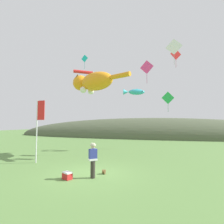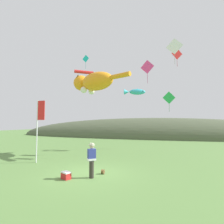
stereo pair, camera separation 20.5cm
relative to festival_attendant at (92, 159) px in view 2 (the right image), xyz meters
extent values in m
plane|color=#5B8442|center=(-0.36, 0.62, -0.95)|extent=(120.00, 120.00, 0.00)
ellipsoid|color=#4C563D|center=(-0.36, 28.97, -0.95)|extent=(61.95, 14.41, 7.96)
cylinder|color=#332D28|center=(0.00, 0.00, -0.51)|extent=(0.24, 0.24, 0.88)
cube|color=navy|center=(0.00, 0.00, 0.23)|extent=(0.46, 0.45, 0.60)
cube|color=white|center=(0.00, 0.00, -0.01)|extent=(0.48, 0.48, 0.10)
sphere|color=beige|center=(0.00, 0.00, 0.64)|extent=(0.20, 0.20, 0.20)
cylinder|color=#B2AD99|center=(0.00, 0.00, 0.73)|extent=(0.30, 0.30, 0.09)
cylinder|color=#B2AD99|center=(0.00, 0.00, 0.79)|extent=(0.20, 0.20, 0.07)
cylinder|color=olive|center=(0.32, 0.82, -0.82)|extent=(0.12, 0.19, 0.19)
cylinder|color=brown|center=(0.26, 0.82, -0.82)|extent=(0.02, 0.26, 0.26)
cylinder|color=brown|center=(0.38, 0.82, -0.82)|extent=(0.02, 0.26, 0.26)
cube|color=red|center=(-1.16, -0.55, -0.80)|extent=(0.57, 0.49, 0.30)
cube|color=white|center=(-1.16, -0.55, -0.62)|extent=(0.58, 0.50, 0.06)
cylinder|color=silver|center=(-5.24, 2.02, 1.30)|extent=(0.08, 0.08, 4.50)
cube|color=red|center=(-4.92, 2.02, 2.80)|extent=(0.60, 0.03, 1.40)
ellipsoid|color=orange|center=(-2.46, 6.56, 5.80)|extent=(4.02, 3.04, 1.71)
ellipsoid|color=white|center=(-2.62, 6.62, 5.49)|extent=(2.55, 1.80, 0.94)
sphere|color=orange|center=(-4.53, 7.35, 5.97)|extent=(1.54, 1.54, 1.54)
cone|color=#55330A|center=(-4.69, 6.95, 6.53)|extent=(0.71, 0.71, 0.51)
cone|color=#55330A|center=(-4.38, 7.74, 6.53)|extent=(0.71, 0.71, 0.51)
sphere|color=white|center=(-3.82, 6.52, 5.07)|extent=(0.62, 0.62, 0.62)
sphere|color=white|center=(-3.45, 7.49, 5.07)|extent=(0.62, 0.62, 0.62)
cylinder|color=orange|center=(0.09, 5.58, 5.88)|extent=(1.90, 1.05, 0.41)
ellipsoid|color=#33B2CC|center=(0.72, 10.30, 5.28)|extent=(1.87, 1.17, 0.62)
cone|color=#33B2CC|center=(-0.39, 9.94, 5.28)|extent=(0.73, 0.76, 0.62)
cone|color=#33B2CC|center=(0.77, 10.32, 5.54)|extent=(0.36, 0.36, 0.29)
sphere|color=black|center=(1.33, 10.27, 5.33)|extent=(0.14, 0.14, 0.14)
cylinder|color=red|center=(-5.22, 9.32, 7.72)|extent=(1.98, 1.63, 0.36)
torus|color=white|center=(-4.34, 9.99, 7.72)|extent=(0.31, 0.38, 0.44)
cube|color=#19BFBF|center=(-6.73, 12.71, 10.71)|extent=(1.06, 0.18, 1.07)
cylinder|color=black|center=(-6.73, 12.72, 10.71)|extent=(0.71, 0.12, 0.02)
cube|color=#118585|center=(-6.73, 12.71, 9.73)|extent=(0.03, 0.01, 0.90)
cube|color=#E53F8C|center=(2.04, 8.18, 7.25)|extent=(1.32, 0.32, 1.35)
cylinder|color=black|center=(2.04, 8.19, 7.25)|extent=(0.89, 0.22, 0.02)
cube|color=#A02C62|center=(2.04, 8.18, 6.12)|extent=(0.03, 0.01, 0.90)
cube|color=white|center=(4.50, 7.50, 8.65)|extent=(1.45, 0.19, 1.46)
cylinder|color=black|center=(4.50, 7.51, 8.65)|extent=(0.97, 0.13, 0.02)
cube|color=#A9A9A9|center=(4.50, 7.50, 7.47)|extent=(0.03, 0.01, 0.90)
cube|color=red|center=(5.00, 13.01, 10.07)|extent=(1.25, 0.72, 1.43)
cylinder|color=black|center=(5.00, 13.02, 10.07)|extent=(0.84, 0.49, 0.02)
cube|color=maroon|center=(5.00, 13.01, 8.90)|extent=(0.03, 0.02, 0.90)
cube|color=green|center=(4.00, 12.57, 4.82)|extent=(1.42, 0.38, 1.46)
cylinder|color=black|center=(4.00, 12.58, 4.82)|extent=(0.95, 0.26, 0.02)
cube|color=#1A7C35|center=(4.00, 12.57, 3.64)|extent=(0.03, 0.02, 0.90)
camera|label=1|loc=(3.60, -8.49, 1.84)|focal=28.00mm
camera|label=2|loc=(3.80, -8.43, 1.84)|focal=28.00mm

